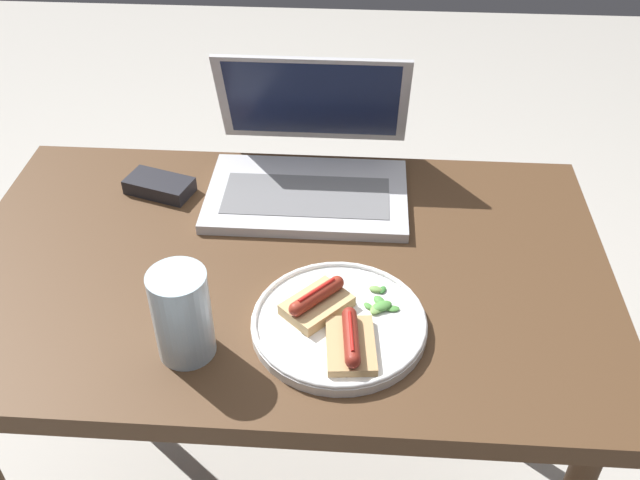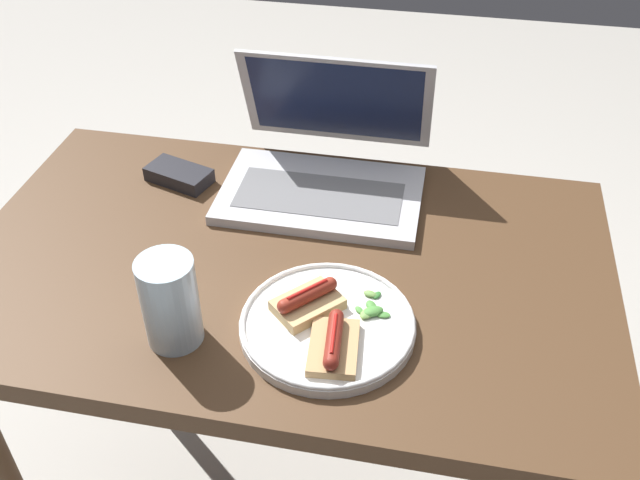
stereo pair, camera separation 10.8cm
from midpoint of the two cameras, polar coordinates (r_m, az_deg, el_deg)
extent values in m
cube|color=#4C331E|center=(1.15, -0.11, -2.35)|extent=(1.04, 0.64, 0.04)
cylinder|color=#4C331E|center=(1.59, 17.98, -8.34)|extent=(0.04, 0.04, 0.70)
cylinder|color=#4C331E|center=(1.69, -13.56, -4.17)|extent=(0.04, 0.04, 0.70)
cube|color=#B7B7BC|center=(1.26, 2.51, 3.52)|extent=(0.35, 0.22, 0.02)
cube|color=slate|center=(1.24, 2.43, 3.53)|extent=(0.29, 0.12, 0.00)
cube|color=#B7B7BC|center=(1.33, 3.69, 11.02)|extent=(0.35, 0.08, 0.20)
cube|color=#192347|center=(1.33, 3.67, 11.00)|extent=(0.32, 0.07, 0.18)
cylinder|color=white|center=(1.02, 3.65, -6.99)|extent=(0.25, 0.25, 0.01)
torus|color=white|center=(1.01, 3.67, -6.62)|extent=(0.25, 0.25, 0.01)
cube|color=tan|center=(1.02, 2.02, -5.32)|extent=(0.11, 0.11, 0.02)
cylinder|color=maroon|center=(1.01, 2.05, -4.55)|extent=(0.07, 0.07, 0.02)
sphere|color=maroon|center=(1.03, 3.81, -3.65)|extent=(0.02, 0.02, 0.02)
sphere|color=maroon|center=(0.99, 0.22, -5.47)|extent=(0.02, 0.02, 0.02)
cylinder|color=red|center=(1.00, 2.06, -4.12)|extent=(0.05, 0.05, 0.00)
cube|color=tan|center=(0.97, 4.30, -8.71)|extent=(0.07, 0.11, 0.01)
cylinder|color=maroon|center=(0.96, 4.35, -8.04)|extent=(0.03, 0.09, 0.02)
sphere|color=maroon|center=(0.93, 4.23, -9.92)|extent=(0.02, 0.02, 0.02)
sphere|color=maroon|center=(0.99, 4.46, -6.27)|extent=(0.02, 0.02, 0.02)
cylinder|color=red|center=(0.95, 4.38, -7.61)|extent=(0.01, 0.07, 0.00)
ellipsoid|color=#709E4C|center=(1.03, 6.89, -5.94)|extent=(0.03, 0.03, 0.01)
ellipsoid|color=#4C8E3D|center=(1.03, 6.17, -5.71)|extent=(0.02, 0.02, 0.00)
ellipsoid|color=#387A33|center=(1.06, 7.50, -4.52)|extent=(0.02, 0.02, 0.00)
ellipsoid|color=#4C8E3D|center=(1.03, 8.09, -6.08)|extent=(0.02, 0.01, 0.00)
ellipsoid|color=#4C8E3D|center=(1.03, 7.30, -5.82)|extent=(0.04, 0.03, 0.01)
ellipsoid|color=#709E4C|center=(1.06, 6.97, -4.43)|extent=(0.02, 0.02, 0.01)
ellipsoid|color=#4C8E3D|center=(1.04, 7.14, -5.41)|extent=(0.02, 0.03, 0.01)
cylinder|color=silver|center=(0.98, -8.83, -5.03)|extent=(0.08, 0.08, 0.14)
cube|color=#232328|center=(1.32, -8.93, 5.09)|extent=(0.13, 0.09, 0.03)
camera|label=1|loc=(0.05, -87.14, 2.31)|focal=40.00mm
camera|label=2|loc=(0.05, 92.86, -2.31)|focal=40.00mm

